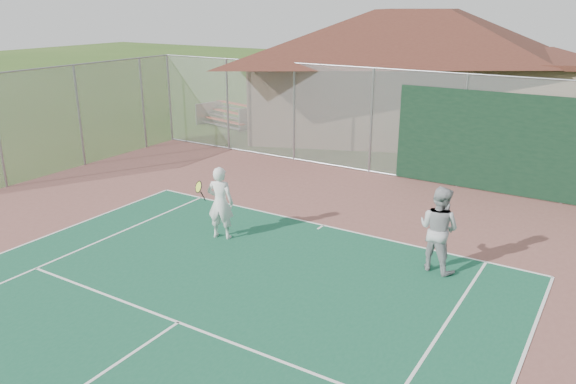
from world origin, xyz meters
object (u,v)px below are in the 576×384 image
(bleachers, at_px, (230,115))
(player_grey_back, at_px, (439,230))
(player_white_front, at_px, (220,203))
(clubhouse, at_px, (416,59))

(bleachers, bearing_deg, player_grey_back, -23.19)
(player_white_front, bearing_deg, clubhouse, -105.06)
(clubhouse, xyz_separation_m, player_grey_back, (5.44, -13.32, -2.22))
(player_white_front, bearing_deg, player_grey_back, 175.28)
(player_white_front, relative_size, player_grey_back, 0.96)
(clubhouse, bearing_deg, player_white_front, -109.88)
(bleachers, xyz_separation_m, player_grey_back, (12.96, -9.67, 0.41))
(bleachers, relative_size, player_white_front, 1.64)
(clubhouse, xyz_separation_m, player_white_front, (0.43, -14.39, -2.25))
(player_white_front, distance_m, player_grey_back, 5.13)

